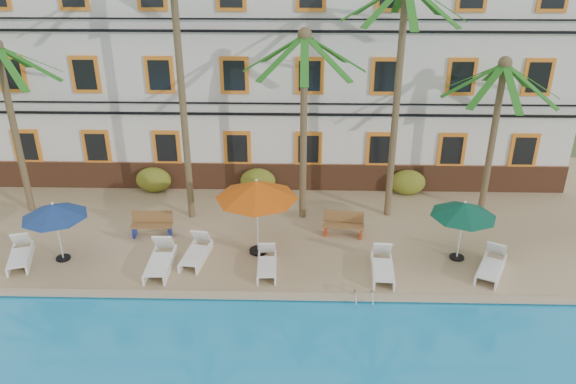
{
  "coord_description": "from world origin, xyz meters",
  "views": [
    {
      "loc": [
        1.19,
        -15.17,
        10.65
      ],
      "look_at": [
        0.74,
        3.0,
        2.0
      ],
      "focal_mm": 35.0,
      "sensor_mm": 36.0,
      "label": 1
    }
  ],
  "objects_px": {
    "lounger_a": "(20,254)",
    "lounger_c": "(196,252)",
    "pool_ladder": "(363,300)",
    "bench_right": "(344,224)",
    "palm_d": "(399,72)",
    "lounger_f": "(492,265)",
    "bench_left": "(152,224)",
    "umbrella_red": "(257,190)",
    "palm_a": "(9,103)",
    "lounger_b": "(160,260)",
    "palm_b": "(179,57)",
    "palm_c": "(304,100)",
    "palm_e": "(497,113)",
    "lounger_d": "(267,263)",
    "umbrella_green": "(464,210)",
    "lounger_e": "(383,266)",
    "umbrella_blue": "(54,211)"
  },
  "relations": [
    {
      "from": "lounger_a",
      "to": "lounger_e",
      "type": "bearing_deg",
      "value": -2.04
    },
    {
      "from": "palm_e",
      "to": "lounger_a",
      "type": "distance_m",
      "value": 17.74
    },
    {
      "from": "lounger_e",
      "to": "pool_ladder",
      "type": "relative_size",
      "value": 2.64
    },
    {
      "from": "umbrella_red",
      "to": "lounger_f",
      "type": "bearing_deg",
      "value": -8.3
    },
    {
      "from": "palm_a",
      "to": "bench_right",
      "type": "distance_m",
      "value": 13.2
    },
    {
      "from": "palm_c",
      "to": "lounger_a",
      "type": "relative_size",
      "value": 3.73
    },
    {
      "from": "umbrella_green",
      "to": "lounger_e",
      "type": "height_order",
      "value": "umbrella_green"
    },
    {
      "from": "umbrella_green",
      "to": "palm_e",
      "type": "bearing_deg",
      "value": 62.91
    },
    {
      "from": "lounger_b",
      "to": "palm_c",
      "type": "bearing_deg",
      "value": 38.81
    },
    {
      "from": "palm_d",
      "to": "bench_right",
      "type": "distance_m",
      "value": 5.78
    },
    {
      "from": "palm_a",
      "to": "umbrella_red",
      "type": "distance_m",
      "value": 10.07
    },
    {
      "from": "palm_c",
      "to": "lounger_c",
      "type": "xyz_separation_m",
      "value": [
        -3.64,
        -3.23,
        -4.43
      ]
    },
    {
      "from": "lounger_b",
      "to": "lounger_c",
      "type": "bearing_deg",
      "value": 28.19
    },
    {
      "from": "bench_right",
      "to": "bench_left",
      "type": "bearing_deg",
      "value": -178.55
    },
    {
      "from": "palm_d",
      "to": "lounger_f",
      "type": "bearing_deg",
      "value": -55.17
    },
    {
      "from": "lounger_e",
      "to": "lounger_f",
      "type": "distance_m",
      "value": 3.59
    },
    {
      "from": "umbrella_green",
      "to": "lounger_b",
      "type": "xyz_separation_m",
      "value": [
        -10.09,
        -0.86,
        -1.57
      ]
    },
    {
      "from": "umbrella_red",
      "to": "bench_left",
      "type": "distance_m",
      "value": 4.59
    },
    {
      "from": "umbrella_red",
      "to": "lounger_b",
      "type": "xyz_separation_m",
      "value": [
        -3.19,
        -1.11,
        -2.1
      ]
    },
    {
      "from": "palm_e",
      "to": "umbrella_green",
      "type": "distance_m",
      "value": 4.63
    },
    {
      "from": "palm_d",
      "to": "lounger_c",
      "type": "bearing_deg",
      "value": -153.55
    },
    {
      "from": "bench_left",
      "to": "palm_d",
      "type": "bearing_deg",
      "value": 11.75
    },
    {
      "from": "lounger_d",
      "to": "palm_c",
      "type": "bearing_deg",
      "value": 73.0
    },
    {
      "from": "palm_d",
      "to": "pool_ladder",
      "type": "xyz_separation_m",
      "value": [
        -1.49,
        -5.71,
        -5.69
      ]
    },
    {
      "from": "palm_b",
      "to": "pool_ladder",
      "type": "height_order",
      "value": "palm_b"
    },
    {
      "from": "palm_a",
      "to": "lounger_b",
      "type": "distance_m",
      "value": 8.51
    },
    {
      "from": "lounger_e",
      "to": "lounger_f",
      "type": "xyz_separation_m",
      "value": [
        3.59,
        0.12,
        0.0
      ]
    },
    {
      "from": "lounger_a",
      "to": "lounger_f",
      "type": "height_order",
      "value": "lounger_f"
    },
    {
      "from": "palm_a",
      "to": "bench_right",
      "type": "relative_size",
      "value": 4.38
    },
    {
      "from": "lounger_a",
      "to": "bench_right",
      "type": "bearing_deg",
      "value": 10.74
    },
    {
      "from": "lounger_b",
      "to": "lounger_d",
      "type": "height_order",
      "value": "lounger_b"
    },
    {
      "from": "palm_c",
      "to": "bench_left",
      "type": "bearing_deg",
      "value": -163.99
    },
    {
      "from": "lounger_c",
      "to": "lounger_f",
      "type": "xyz_separation_m",
      "value": [
        9.87,
        -0.62,
        0.01
      ]
    },
    {
      "from": "palm_e",
      "to": "umbrella_blue",
      "type": "bearing_deg",
      "value": -165.41
    },
    {
      "from": "palm_d",
      "to": "lounger_b",
      "type": "height_order",
      "value": "palm_d"
    },
    {
      "from": "palm_a",
      "to": "lounger_b",
      "type": "relative_size",
      "value": 3.31
    },
    {
      "from": "palm_a",
      "to": "pool_ladder",
      "type": "xyz_separation_m",
      "value": [
        12.83,
        -5.74,
        -4.44
      ]
    },
    {
      "from": "palm_a",
      "to": "lounger_f",
      "type": "height_order",
      "value": "palm_a"
    },
    {
      "from": "lounger_d",
      "to": "pool_ladder",
      "type": "distance_m",
      "value": 3.46
    },
    {
      "from": "lounger_a",
      "to": "lounger_c",
      "type": "height_order",
      "value": "lounger_c"
    },
    {
      "from": "palm_d",
      "to": "lounger_d",
      "type": "height_order",
      "value": "palm_d"
    },
    {
      "from": "palm_e",
      "to": "bench_left",
      "type": "distance_m",
      "value": 13.45
    },
    {
      "from": "umbrella_red",
      "to": "bench_right",
      "type": "xyz_separation_m",
      "value": [
        3.08,
        1.3,
        -1.94
      ]
    },
    {
      "from": "umbrella_red",
      "to": "pool_ladder",
      "type": "distance_m",
      "value": 5.01
    },
    {
      "from": "lounger_f",
      "to": "bench_left",
      "type": "bearing_deg",
      "value": 169.18
    },
    {
      "from": "palm_a",
      "to": "palm_b",
      "type": "height_order",
      "value": "palm_b"
    },
    {
      "from": "pool_ladder",
      "to": "bench_right",
      "type": "bearing_deg",
      "value": 95.05
    },
    {
      "from": "palm_c",
      "to": "lounger_d",
      "type": "relative_size",
      "value": 4.12
    },
    {
      "from": "lounger_a",
      "to": "umbrella_blue",
      "type": "bearing_deg",
      "value": 7.63
    },
    {
      "from": "palm_c",
      "to": "lounger_c",
      "type": "distance_m",
      "value": 6.58
    }
  ]
}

